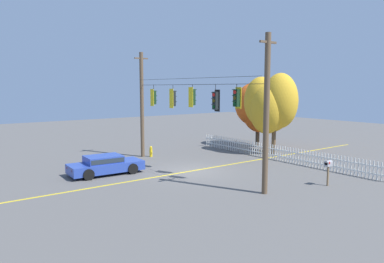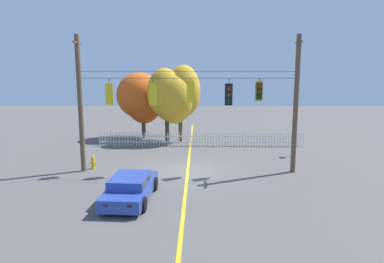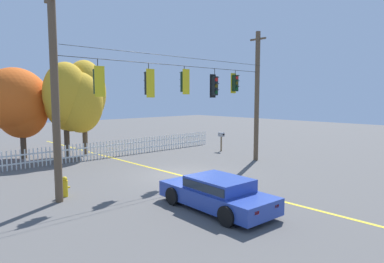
{
  "view_description": "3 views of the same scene",
  "coord_description": "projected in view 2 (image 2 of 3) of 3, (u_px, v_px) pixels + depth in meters",
  "views": [
    {
      "loc": [
        18.06,
        -13.44,
        5.2
      ],
      "look_at": [
        -0.09,
        0.16,
        2.48
      ],
      "focal_mm": 34.4,
      "sensor_mm": 36.0,
      "label": 1
    },
    {
      "loc": [
        0.59,
        -19.59,
        5.71
      ],
      "look_at": [
        0.25,
        0.44,
        2.29
      ],
      "focal_mm": 32.55,
      "sensor_mm": 36.0,
      "label": 2
    },
    {
      "loc": [
        -10.88,
        -12.33,
        3.89
      ],
      "look_at": [
        0.65,
        -0.04,
        2.16
      ],
      "focal_mm": 31.65,
      "sensor_mm": 36.0,
      "label": 3
    }
  ],
  "objects": [
    {
      "name": "white_picket_fence",
      "position": [
        201.0,
        139.0,
        27.15
      ],
      "size": [
        15.99,
        0.06,
        1.07
      ],
      "color": "silver",
      "rests_on": "ground"
    },
    {
      "name": "autumn_maple_mid",
      "position": [
        169.0,
        96.0,
        28.38
      ],
      "size": [
        3.69,
        3.29,
        6.05
      ],
      "color": "#473828",
      "rests_on": "ground"
    },
    {
      "name": "traffic_signal_southbound_primary",
      "position": [
        229.0,
        95.0,
        19.5
      ],
      "size": [
        0.43,
        0.38,
        1.53
      ],
      "color": "black"
    },
    {
      "name": "roadside_mailbox",
      "position": [
        294.0,
        141.0,
        23.7
      ],
      "size": [
        0.25,
        0.44,
        1.37
      ],
      "color": "brown",
      "rests_on": "ground"
    },
    {
      "name": "traffic_signal_eastbound_side",
      "position": [
        153.0,
        94.0,
        19.55
      ],
      "size": [
        0.43,
        0.38,
        1.52
      ],
      "color": "black"
    },
    {
      "name": "autumn_maple_near_fence",
      "position": [
        141.0,
        98.0,
        30.18
      ],
      "size": [
        3.99,
        3.66,
        5.7
      ],
      "color": "#473828",
      "rests_on": "ground"
    },
    {
      "name": "parked_car",
      "position": [
        130.0,
        187.0,
        15.68
      ],
      "size": [
        2.11,
        4.46,
        1.15
      ],
      "color": "#28429E",
      "rests_on": "ground"
    },
    {
      "name": "lane_centerline_stripe",
      "position": [
        188.0,
        171.0,
        20.28
      ],
      "size": [
        0.16,
        36.0,
        0.01
      ],
      "primitive_type": "cube",
      "color": "gold",
      "rests_on": "ground"
    },
    {
      "name": "traffic_signal_westbound_side",
      "position": [
        110.0,
        94.0,
        19.59
      ],
      "size": [
        0.43,
        0.38,
        1.48
      ],
      "color": "black"
    },
    {
      "name": "fire_hydrant",
      "position": [
        93.0,
        162.0,
        20.78
      ],
      "size": [
        0.38,
        0.22,
        0.81
      ],
      "color": "gold",
      "rests_on": "ground"
    },
    {
      "name": "ground",
      "position": [
        188.0,
        171.0,
        20.28
      ],
      "size": [
        80.0,
        80.0,
        0.0
      ],
      "primitive_type": "plane",
      "color": "#565451"
    },
    {
      "name": "traffic_signal_northbound_secondary",
      "position": [
        259.0,
        91.0,
        19.44
      ],
      "size": [
        0.43,
        0.38,
        1.28
      ],
      "color": "black"
    },
    {
      "name": "autumn_oak_far_east",
      "position": [
        179.0,
        95.0,
        28.22
      ],
      "size": [
        3.53,
        3.3,
        6.32
      ],
      "color": "brown",
      "rests_on": "ground"
    },
    {
      "name": "signal_support_span",
      "position": [
        187.0,
        104.0,
        19.61
      ],
      "size": [
        12.47,
        1.1,
        7.77
      ],
      "color": "brown",
      "rests_on": "ground"
    },
    {
      "name": "traffic_signal_northbound_primary",
      "position": [
        191.0,
        92.0,
        19.49
      ],
      "size": [
        0.43,
        0.38,
        1.37
      ],
      "color": "black"
    }
  ]
}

